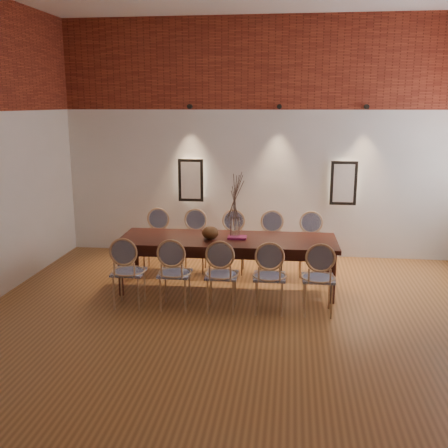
# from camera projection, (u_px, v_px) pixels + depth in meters

# --- Properties ---
(floor) EXTENTS (7.00, 7.00, 0.02)m
(floor) POSITION_uv_depth(u_px,v_px,m) (248.00, 341.00, 5.90)
(floor) COLOR #98602F
(floor) RESTS_ON ground
(wall_back) EXTENTS (7.00, 0.10, 4.00)m
(wall_back) POSITION_uv_depth(u_px,v_px,m) (267.00, 140.00, 8.88)
(wall_back) COLOR silver
(wall_back) RESTS_ON ground
(wall_front) EXTENTS (7.00, 0.10, 4.00)m
(wall_front) POSITION_uv_depth(u_px,v_px,m) (177.00, 265.00, 2.02)
(wall_front) COLOR silver
(wall_front) RESTS_ON ground
(brick_band_back) EXTENTS (7.00, 0.02, 1.50)m
(brick_band_back) POSITION_uv_depth(u_px,v_px,m) (268.00, 63.00, 8.53)
(brick_band_back) COLOR maroon
(brick_band_back) RESTS_ON ground
(niche_left) EXTENTS (0.36, 0.06, 0.66)m
(niche_left) POSITION_uv_depth(u_px,v_px,m) (191.00, 180.00, 9.10)
(niche_left) COLOR #FFEAC6
(niche_left) RESTS_ON wall_back
(niche_right) EXTENTS (0.36, 0.06, 0.66)m
(niche_right) POSITION_uv_depth(u_px,v_px,m) (343.00, 183.00, 8.78)
(niche_right) COLOR #FFEAC6
(niche_right) RESTS_ON wall_back
(spot_fixture_left) EXTENTS (0.08, 0.10, 0.08)m
(spot_fixture_left) POSITION_uv_depth(u_px,v_px,m) (190.00, 107.00, 8.79)
(spot_fixture_left) COLOR black
(spot_fixture_left) RESTS_ON wall_back
(spot_fixture_mid) EXTENTS (0.08, 0.10, 0.08)m
(spot_fixture_mid) POSITION_uv_depth(u_px,v_px,m) (279.00, 107.00, 8.60)
(spot_fixture_mid) COLOR black
(spot_fixture_mid) RESTS_ON wall_back
(spot_fixture_right) EXTENTS (0.08, 0.10, 0.08)m
(spot_fixture_right) POSITION_uv_depth(u_px,v_px,m) (367.00, 107.00, 8.43)
(spot_fixture_right) COLOR black
(spot_fixture_right) RESTS_ON wall_back
(dining_table) EXTENTS (3.07, 1.05, 0.75)m
(dining_table) POSITION_uv_depth(u_px,v_px,m) (228.00, 264.00, 7.45)
(dining_table) COLOR #38110B
(dining_table) RESTS_ON floor
(chair_near_a) EXTENTS (0.45, 0.45, 0.94)m
(chair_near_a) POSITION_uv_depth(u_px,v_px,m) (129.00, 272.00, 6.80)
(chair_near_a) COLOR tan
(chair_near_a) RESTS_ON floor
(chair_near_b) EXTENTS (0.45, 0.45, 0.94)m
(chair_near_b) POSITION_uv_depth(u_px,v_px,m) (175.00, 273.00, 6.74)
(chair_near_b) COLOR tan
(chair_near_b) RESTS_ON floor
(chair_near_c) EXTENTS (0.45, 0.45, 0.94)m
(chair_near_c) POSITION_uv_depth(u_px,v_px,m) (222.00, 275.00, 6.68)
(chair_near_c) COLOR tan
(chair_near_c) RESTS_ON floor
(chair_near_d) EXTENTS (0.45, 0.45, 0.94)m
(chair_near_d) POSITION_uv_depth(u_px,v_px,m) (270.00, 276.00, 6.62)
(chair_near_d) COLOR tan
(chair_near_d) RESTS_ON floor
(chair_near_e) EXTENTS (0.45, 0.45, 0.94)m
(chair_near_e) POSITION_uv_depth(u_px,v_px,m) (318.00, 278.00, 6.56)
(chair_near_e) COLOR tan
(chair_near_e) RESTS_ON floor
(chair_far_a) EXTENTS (0.45, 0.45, 0.94)m
(chair_far_a) POSITION_uv_depth(u_px,v_px,m) (156.00, 241.00, 8.29)
(chair_far_a) COLOR tan
(chair_far_a) RESTS_ON floor
(chair_far_b) EXTENTS (0.45, 0.45, 0.94)m
(chair_far_b) POSITION_uv_depth(u_px,v_px,m) (194.00, 242.00, 8.23)
(chair_far_b) COLOR tan
(chair_far_b) RESTS_ON floor
(chair_far_c) EXTENTS (0.45, 0.45, 0.94)m
(chair_far_c) POSITION_uv_depth(u_px,v_px,m) (232.00, 243.00, 8.17)
(chair_far_c) COLOR tan
(chair_far_c) RESTS_ON floor
(chair_far_d) EXTENTS (0.45, 0.45, 0.94)m
(chair_far_d) POSITION_uv_depth(u_px,v_px,m) (272.00, 244.00, 8.11)
(chair_far_d) COLOR tan
(chair_far_d) RESTS_ON floor
(chair_far_e) EXTENTS (0.45, 0.45, 0.94)m
(chair_far_e) POSITION_uv_depth(u_px,v_px,m) (311.00, 246.00, 8.05)
(chair_far_e) COLOR tan
(chair_far_e) RESTS_ON floor
(vase) EXTENTS (0.14, 0.14, 0.30)m
(vase) POSITION_uv_depth(u_px,v_px,m) (235.00, 228.00, 7.32)
(vase) COLOR silver
(vase) RESTS_ON dining_table
(dried_branches) EXTENTS (0.50, 0.50, 0.70)m
(dried_branches) POSITION_uv_depth(u_px,v_px,m) (235.00, 197.00, 7.22)
(dried_branches) COLOR #4B362A
(dried_branches) RESTS_ON vase
(bowl) EXTENTS (0.24, 0.24, 0.18)m
(bowl) POSITION_uv_depth(u_px,v_px,m) (210.00, 233.00, 7.32)
(bowl) COLOR brown
(bowl) RESTS_ON dining_table
(book) EXTENTS (0.26, 0.19, 0.03)m
(book) POSITION_uv_depth(u_px,v_px,m) (237.00, 237.00, 7.35)
(book) COLOR #88194F
(book) RESTS_ON dining_table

